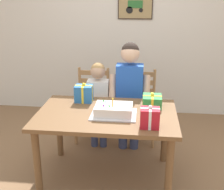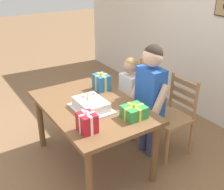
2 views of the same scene
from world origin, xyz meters
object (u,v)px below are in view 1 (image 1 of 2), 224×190
(dining_table, at_px, (107,122))
(chair_right, at_px, (139,106))
(gift_box_corner_small, at_px, (150,118))
(birthday_cake, at_px, (114,110))
(chair_left, at_px, (93,104))
(gift_box_red_large, at_px, (84,93))
(child_older, at_px, (130,87))
(gift_box_beside_cake, at_px, (152,101))
(child_younger, at_px, (98,97))

(dining_table, xyz_separation_m, chair_right, (0.30, 0.90, -0.17))
(dining_table, height_order, gift_box_corner_small, gift_box_corner_small)
(birthday_cake, distance_m, chair_left, 1.06)
(dining_table, relative_size, chair_right, 1.51)
(dining_table, height_order, gift_box_red_large, gift_box_red_large)
(chair_left, height_order, child_older, child_older)
(dining_table, bearing_deg, gift_box_red_large, 134.13)
(gift_box_red_large, xyz_separation_m, child_older, (0.48, 0.34, -0.01))
(gift_box_beside_cake, distance_m, gift_box_corner_small, 0.50)
(birthday_cake, distance_m, gift_box_red_large, 0.50)
(child_older, bearing_deg, dining_table, -106.75)
(birthday_cake, distance_m, child_younger, 0.74)
(gift_box_beside_cake, relative_size, child_younger, 0.20)
(child_younger, bearing_deg, gift_box_corner_small, -56.28)
(birthday_cake, xyz_separation_m, gift_box_beside_cake, (0.37, 0.26, 0.01))
(chair_left, relative_size, child_older, 0.69)
(gift_box_corner_small, distance_m, child_younger, 1.11)
(birthday_cake, xyz_separation_m, gift_box_corner_small, (0.35, -0.23, 0.04))
(gift_box_red_large, bearing_deg, gift_box_beside_cake, -6.04)
(birthday_cake, xyz_separation_m, child_younger, (-0.26, 0.68, -0.12))
(gift_box_red_large, height_order, child_older, child_older)
(gift_box_corner_small, relative_size, child_older, 0.16)
(gift_box_red_large, xyz_separation_m, gift_box_beside_cake, (0.74, -0.08, -0.03))
(dining_table, distance_m, chair_right, 0.96)
(gift_box_red_large, bearing_deg, chair_right, 45.57)
(dining_table, bearing_deg, child_younger, 106.22)
(dining_table, relative_size, gift_box_beside_cake, 6.36)
(gift_box_beside_cake, bearing_deg, chair_right, 102.30)
(gift_box_beside_cake, xyz_separation_m, child_older, (-0.26, 0.42, 0.02))
(gift_box_beside_cake, bearing_deg, child_older, 121.95)
(chair_left, xyz_separation_m, chair_right, (0.61, 0.00, 0.00))
(birthday_cake, bearing_deg, gift_box_red_large, 136.78)
(birthday_cake, height_order, child_younger, child_younger)
(birthday_cake, relative_size, child_younger, 0.41)
(gift_box_red_large, relative_size, gift_box_beside_cake, 0.99)
(dining_table, bearing_deg, child_older, 73.25)
(gift_box_red_large, xyz_separation_m, chair_left, (-0.02, 0.60, -0.35))
(chair_right, bearing_deg, gift_box_corner_small, -84.12)
(dining_table, bearing_deg, chair_right, 71.37)
(gift_box_beside_cake, relative_size, gift_box_corner_small, 1.03)
(dining_table, height_order, gift_box_beside_cake, gift_box_beside_cake)
(dining_table, relative_size, birthday_cake, 3.15)
(chair_left, bearing_deg, gift_box_red_large, -88.40)
(dining_table, bearing_deg, birthday_cake, -30.81)
(child_older, distance_m, child_younger, 0.40)
(child_younger, bearing_deg, child_older, -0.08)
(chair_left, height_order, chair_right, same)
(chair_left, relative_size, child_younger, 0.85)
(gift_box_beside_cake, bearing_deg, birthday_cake, -144.89)
(gift_box_red_large, bearing_deg, gift_box_corner_small, -38.84)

